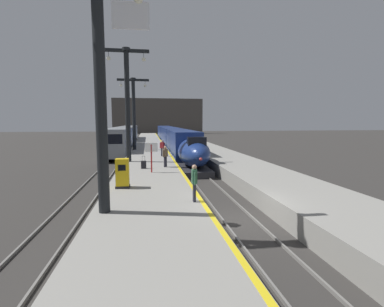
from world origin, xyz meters
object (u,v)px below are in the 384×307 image
station_column_far (134,107)px  passenger_far_waiting (162,147)px  station_column_near (101,69)px  rolling_suitcase (144,165)px  ticket_machine_yellow (122,174)px  highspeed_train_main (172,137)px  regional_train_adjacent (125,136)px  departure_info_board (151,151)px  passenger_mid_platform (194,180)px  passenger_near_edge (165,155)px  station_column_mid (127,95)px

station_column_far → passenger_far_waiting: 9.41m
passenger_far_waiting → station_column_far: bearing=112.9°
station_column_near → station_column_far: size_ratio=1.00×
station_column_near → station_column_far: 25.67m
rolling_suitcase → ticket_machine_yellow: (-1.04, -6.22, 0.44)m
highspeed_train_main → rolling_suitcase: highspeed_train_main is taller
regional_train_adjacent → departure_info_board: size_ratio=17.26×
station_column_near → passenger_mid_platform: 5.99m
station_column_near → departure_info_board: station_column_near is taller
passenger_far_waiting → rolling_suitcase: bearing=-103.4°
ticket_machine_yellow → regional_train_adjacent: bearing=94.2°
station_column_far → passenger_near_edge: (3.10, -14.77, -4.51)m
regional_train_adjacent → rolling_suitcase: regional_train_adjacent is taller
station_column_mid → regional_train_adjacent: bearing=95.2°
station_column_near → ticket_machine_yellow: size_ratio=5.70×
station_column_mid → station_column_far: station_column_mid is taller
rolling_suitcase → passenger_near_edge: bearing=16.6°
station_column_far → ticket_machine_yellow: bearing=-89.1°
station_column_near → rolling_suitcase: station_column_near is taller
station_column_far → passenger_near_edge: size_ratio=5.41×
highspeed_train_main → ticket_machine_yellow: bearing=-99.2°
rolling_suitcase → ticket_machine_yellow: bearing=-99.5°
station_column_far → station_column_near: bearing=-89.9°
passenger_near_edge → passenger_far_waiting: bearing=89.1°
station_column_near → highspeed_train_main: bearing=81.3°
regional_train_adjacent → station_column_near: station_column_near is taller
highspeed_train_main → passenger_mid_platform: highspeed_train_main is taller
passenger_mid_platform → ticket_machine_yellow: passenger_mid_platform is taller
ticket_machine_yellow → highspeed_train_main: bearing=80.8°
ticket_machine_yellow → departure_info_board: departure_info_board is taller
station_column_near → passenger_far_waiting: bearing=80.1°
passenger_far_waiting → departure_info_board: departure_info_board is taller
station_column_mid → departure_info_board: size_ratio=4.73×
station_column_near → passenger_far_waiting: 18.91m
passenger_far_waiting → rolling_suitcase: (-1.83, -7.68, -0.69)m
ticket_machine_yellow → passenger_mid_platform: bearing=-43.6°
highspeed_train_main → station_column_near: 39.09m
station_column_far → passenger_mid_platform: 25.46m
highspeed_train_main → passenger_near_edge: bearing=-95.8°
passenger_near_edge → station_column_near: bearing=-105.6°
regional_train_adjacent → passenger_far_waiting: size_ratio=21.66×
passenger_mid_platform → rolling_suitcase: (-2.40, 9.49, -0.69)m
station_column_near → rolling_suitcase: (1.33, 10.38, -5.29)m
highspeed_train_main → station_column_near: bearing=-98.7°
ticket_machine_yellow → departure_info_board: bearing=70.0°
station_column_near → departure_info_board: 9.74m
regional_train_adjacent → station_column_far: size_ratio=4.00×
station_column_far → highspeed_train_main: bearing=65.1°
passenger_far_waiting → departure_info_board: 9.53m
rolling_suitcase → departure_info_board: (0.59, -1.75, 1.20)m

